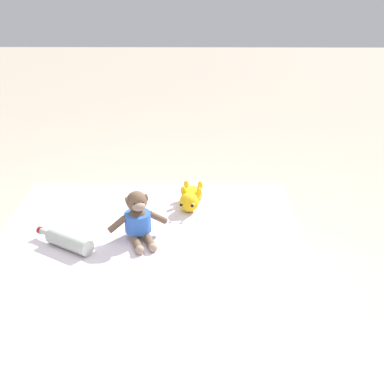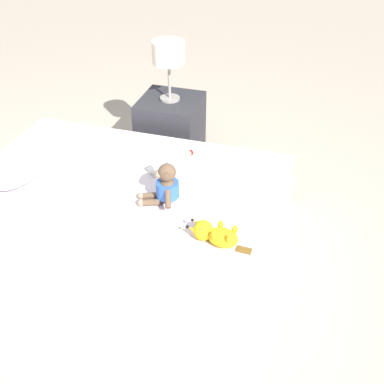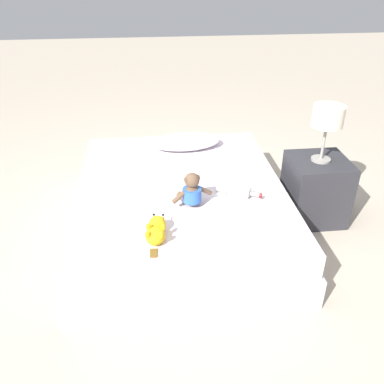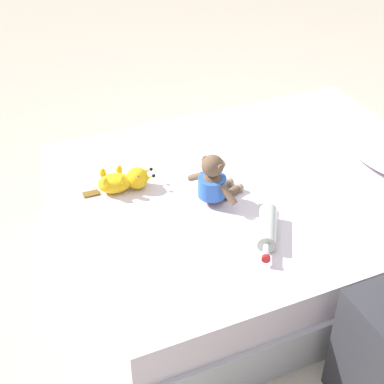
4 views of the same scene
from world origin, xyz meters
TOP-DOWN VIEW (x-y plane):
  - ground_plane at (0.00, 0.00)m, footprint 16.00×16.00m
  - bed at (0.00, 0.00)m, footprint 1.48×1.83m
  - pillow at (0.10, 0.62)m, footprint 0.60×0.34m
  - plush_monkey at (0.05, -0.28)m, footprint 0.28×0.25m
  - plush_yellow_creature at (-0.19, -0.61)m, footprint 0.13×0.33m
  - glass_bottle at (0.36, -0.18)m, footprint 0.29×0.21m
  - nightstand at (1.03, 0.03)m, footprint 0.42×0.42m
  - bedside_lamp at (1.03, 0.03)m, footprint 0.22×0.22m

SIDE VIEW (x-z plane):
  - ground_plane at x=0.00m, z-range 0.00..0.00m
  - bed at x=0.00m, z-range 0.00..0.37m
  - nightstand at x=1.03m, z-range 0.00..0.49m
  - glass_bottle at x=0.36m, z-range 0.37..0.45m
  - plush_yellow_creature at x=-0.19m, z-range 0.37..0.47m
  - pillow at x=0.10m, z-range 0.37..0.48m
  - plush_monkey at x=0.05m, z-range 0.35..0.58m
  - bedside_lamp at x=1.03m, z-range 0.60..1.01m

